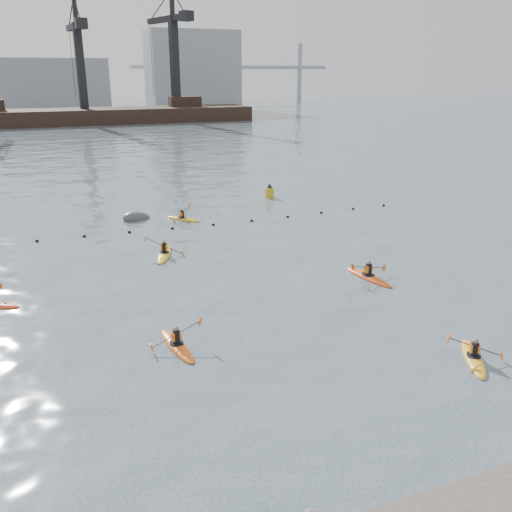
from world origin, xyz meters
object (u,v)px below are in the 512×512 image
object	(u,v)px
kayaker_3	(165,253)
mooring_buoy	(137,219)
kayaker_0	(177,345)
kayaker_5	(182,218)
kayaker_4	(368,276)
nav_buoy	(269,192)
kayaker_1	(473,357)

from	to	relation	value
kayaker_3	mooring_buoy	xyz separation A→B (m)	(-0.04, 9.24, -0.11)
kayaker_3	mooring_buoy	world-z (taller)	kayaker_3
kayaker_0	kayaker_5	distance (m)	20.11
kayaker_3	kayaker_5	bearing A→B (deg)	89.25
kayaker_3	kayaker_4	distance (m)	12.28
kayaker_3	kayaker_4	xyz separation A→B (m)	(9.40, -7.90, 0.00)
kayaker_4	mooring_buoy	distance (m)	19.57
kayaker_0	nav_buoy	bearing A→B (deg)	51.57
kayaker_1	kayaker_5	size ratio (longest dim) A/B	1.09
kayaker_0	kayaker_3	bearing A→B (deg)	72.13
kayaker_1	kayaker_3	size ratio (longest dim) A/B	0.88
kayaker_0	kayaker_4	world-z (taller)	kayaker_0
kayaker_1	kayaker_5	bearing A→B (deg)	132.46
kayaker_1	mooring_buoy	world-z (taller)	kayaker_1
kayaker_0	kayaker_1	bearing A→B (deg)	-34.30
kayaker_5	nav_buoy	distance (m)	10.25
kayaker_1	kayaker_4	distance (m)	9.09
kayaker_1	nav_buoy	bearing A→B (deg)	112.88
kayaker_4	nav_buoy	distance (m)	20.49
kayaker_5	nav_buoy	bearing A→B (deg)	-10.32
kayaker_0	kayaker_3	distance (m)	11.85
kayaker_5	nav_buoy	xyz separation A→B (m)	(9.14, 4.62, 0.34)
nav_buoy	kayaker_5	bearing A→B (deg)	-153.17
kayaker_0	kayaker_5	size ratio (longest dim) A/B	1.19
kayaker_4	kayaker_5	world-z (taller)	kayaker_5
kayaker_4	mooring_buoy	size ratio (longest dim) A/B	1.59
kayaker_4	kayaker_5	xyz separation A→B (m)	(-6.31, 15.66, -0.02)
mooring_buoy	nav_buoy	distance (m)	12.68
kayaker_1	mooring_buoy	xyz separation A→B (m)	(-8.41, 26.16, -0.10)
kayaker_3	nav_buoy	size ratio (longest dim) A/B	2.40
kayaker_3	kayaker_5	distance (m)	8.36
kayaker_4	mooring_buoy	bearing A→B (deg)	-70.63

